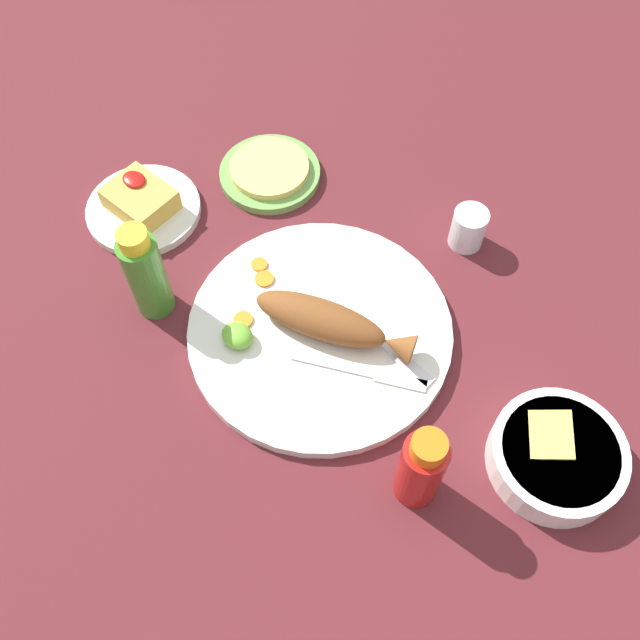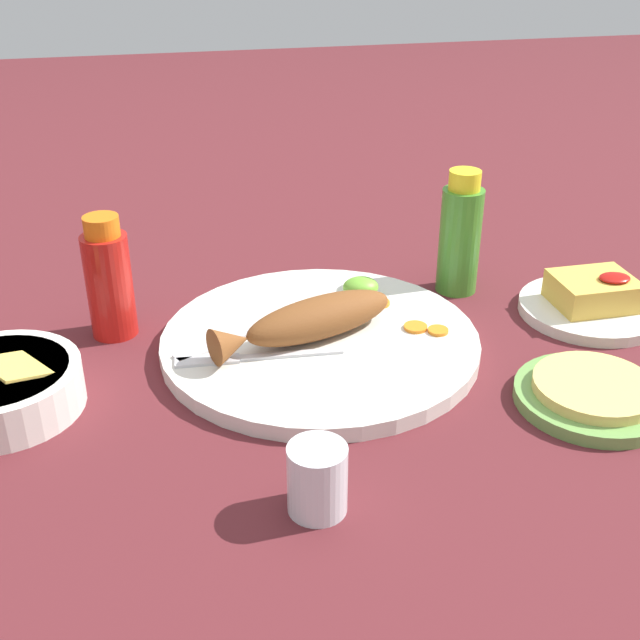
# 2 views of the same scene
# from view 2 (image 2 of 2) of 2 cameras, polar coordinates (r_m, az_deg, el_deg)

# --- Properties ---
(ground_plane) EXTENTS (4.00, 4.00, 0.00)m
(ground_plane) POSITION_cam_2_polar(r_m,az_deg,el_deg) (0.93, 0.00, -2.06)
(ground_plane) COLOR #561E23
(main_plate) EXTENTS (0.37, 0.37, 0.02)m
(main_plate) POSITION_cam_2_polar(r_m,az_deg,el_deg) (0.93, 0.00, -1.58)
(main_plate) COLOR silver
(main_plate) RESTS_ON ground_plane
(fried_fish) EXTENTS (0.23, 0.12, 0.05)m
(fried_fish) POSITION_cam_2_polar(r_m,az_deg,el_deg) (0.91, -0.76, -0.03)
(fried_fish) COLOR brown
(fried_fish) RESTS_ON main_plate
(fork_near) EXTENTS (0.19, 0.03, 0.00)m
(fork_near) POSITION_cam_2_polar(r_m,az_deg,el_deg) (0.88, -5.14, -2.68)
(fork_near) COLOR silver
(fork_near) RESTS_ON main_plate
(fork_far) EXTENTS (0.17, 0.09, 0.00)m
(fork_far) POSITION_cam_2_polar(r_m,az_deg,el_deg) (0.92, -5.94, -1.22)
(fork_far) COLOR silver
(fork_far) RESTS_ON main_plate
(carrot_slice_near) EXTENTS (0.03, 0.03, 0.00)m
(carrot_slice_near) POSITION_cam_2_polar(r_m,az_deg,el_deg) (0.94, 6.81, -0.51)
(carrot_slice_near) COLOR orange
(carrot_slice_near) RESTS_ON main_plate
(carrot_slice_mid) EXTENTS (0.02, 0.02, 0.00)m
(carrot_slice_mid) POSITION_cam_2_polar(r_m,az_deg,el_deg) (0.94, 8.39, -0.75)
(carrot_slice_mid) COLOR orange
(carrot_slice_mid) RESTS_ON main_plate
(carrot_slice_far) EXTENTS (0.03, 0.03, 0.00)m
(carrot_slice_far) POSITION_cam_2_polar(r_m,az_deg,el_deg) (1.00, 4.21, 1.23)
(carrot_slice_far) COLOR orange
(carrot_slice_far) RESTS_ON main_plate
(lime_wedge_main) EXTENTS (0.05, 0.04, 0.02)m
(lime_wedge_main) POSITION_cam_2_polar(r_m,az_deg,el_deg) (1.01, 2.91, 2.35)
(lime_wedge_main) COLOR #6BB233
(lime_wedge_main) RESTS_ON main_plate
(hot_sauce_bottle_red) EXTENTS (0.05, 0.05, 0.15)m
(hot_sauce_bottle_red) POSITION_cam_2_polar(r_m,az_deg,el_deg) (0.97, -14.79, 2.74)
(hot_sauce_bottle_red) COLOR #B21914
(hot_sauce_bottle_red) RESTS_ON ground_plane
(hot_sauce_bottle_green) EXTENTS (0.05, 0.05, 0.16)m
(hot_sauce_bottle_green) POSITION_cam_2_polar(r_m,az_deg,el_deg) (1.06, 9.92, 5.92)
(hot_sauce_bottle_green) COLOR #3D8428
(hot_sauce_bottle_green) RESTS_ON ground_plane
(salt_cup) EXTENTS (0.05, 0.05, 0.06)m
(salt_cup) POSITION_cam_2_polar(r_m,az_deg,el_deg) (0.69, -0.19, -11.50)
(salt_cup) COLOR silver
(salt_cup) RESTS_ON ground_plane
(side_plate_fries) EXTENTS (0.18, 0.18, 0.01)m
(side_plate_fries) POSITION_cam_2_polar(r_m,az_deg,el_deg) (1.06, 18.64, 0.76)
(side_plate_fries) COLOR silver
(side_plate_fries) RESTS_ON ground_plane
(fries_pile) EXTENTS (0.10, 0.08, 0.04)m
(fries_pile) POSITION_cam_2_polar(r_m,az_deg,el_deg) (1.05, 18.89, 1.99)
(fries_pile) COLOR gold
(fries_pile) RESTS_ON side_plate_fries
(tortilla_plate) EXTENTS (0.16, 0.16, 0.01)m
(tortilla_plate) POSITION_cam_2_polar(r_m,az_deg,el_deg) (0.88, 18.82, -5.23)
(tortilla_plate) COLOR #6B9E4C
(tortilla_plate) RESTS_ON ground_plane
(tortilla_stack) EXTENTS (0.13, 0.13, 0.01)m
(tortilla_stack) POSITION_cam_2_polar(r_m,az_deg,el_deg) (0.87, 18.95, -4.51)
(tortilla_stack) COLOR #E0C666
(tortilla_stack) RESTS_ON tortilla_plate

